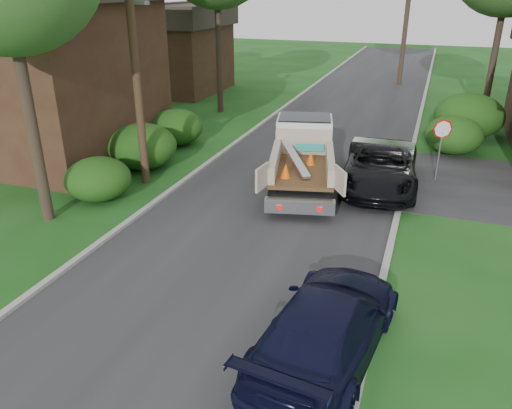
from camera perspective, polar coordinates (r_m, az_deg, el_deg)
The scene contains 16 objects.
ground at distance 13.76m, azimuth -3.45°, elevation -7.38°, with size 120.00×120.00×0.00m, color #184714.
road at distance 22.47m, azimuth 6.52°, elevation 5.21°, with size 8.00×90.00×0.02m, color #28282B.
curb_left at distance 23.66m, azimuth -3.22°, elevation 6.42°, with size 0.20×90.00×0.12m, color #9E9E99.
curb_right at distance 21.96m, azimuth 16.99°, elevation 4.00°, with size 0.20×90.00×0.12m, color #9E9E99.
stop_sign at distance 20.50m, azimuth 20.44°, elevation 7.21°, with size 0.71×0.32×2.48m.
utility_pole at distance 18.88m, azimuth -13.82°, elevation 17.26°, with size 2.42×1.25×10.00m.
house_left_near at distance 24.58m, azimuth -24.32°, elevation 15.18°, with size 9.72×8.64×8.40m.
house_left_far at distance 37.73m, azimuth -9.81°, elevation 17.30°, with size 7.56×7.56×6.00m.
hedge_left_a at distance 18.70m, azimuth -17.61°, elevation 2.80°, with size 2.34×2.34×1.53m, color #104511.
hedge_left_b at distance 21.52m, azimuth -12.86°, elevation 6.51°, with size 2.86×2.86×1.87m, color #104511.
hedge_left_c at distance 24.58m, azimuth -9.15°, elevation 8.74°, with size 2.60×2.60×1.70m, color #104511.
hedge_right_a at distance 24.62m, azimuth 21.66°, elevation 7.39°, with size 2.60×2.60×1.70m, color #104511.
hedge_right_b at distance 27.51m, azimuth 23.16°, elevation 9.30°, with size 3.38×3.38×2.21m, color #104511.
flatbed_truck at distance 19.50m, azimuth 5.41°, elevation 6.20°, with size 3.84×6.47×2.30m.
black_pickup at distance 19.56m, azimuth 14.01°, elevation 4.27°, with size 2.69×5.82×1.62m, color black.
navy_suv at distance 10.54m, azimuth 8.03°, elevation -13.55°, with size 2.13×5.23×1.52m, color black.
Camera 1 is at (4.72, -10.79, 7.12)m, focal length 35.00 mm.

